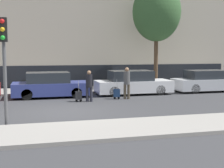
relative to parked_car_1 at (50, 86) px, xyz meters
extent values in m
plane|color=#38383A|center=(0.37, -4.52, -0.66)|extent=(80.00, 80.00, 0.00)
cube|color=gray|center=(0.37, -8.27, -0.60)|extent=(28.00, 2.50, 0.12)
cube|color=gray|center=(0.37, 2.48, -0.60)|extent=(28.00, 3.00, 0.12)
cube|color=#A89E8C|center=(0.37, 5.74, 4.44)|extent=(28.00, 2.12, 10.21)
cube|color=black|center=(0.37, 4.66, 0.14)|extent=(27.44, 0.06, 1.60)
cube|color=navy|center=(0.05, 0.00, -0.17)|extent=(4.30, 1.89, 0.70)
cube|color=#23282D|center=(-0.12, 0.00, 0.47)|extent=(2.36, 1.66, 0.58)
cylinder|color=black|center=(1.38, -0.85, -0.36)|extent=(0.60, 0.18, 0.60)
cylinder|color=black|center=(1.38, 0.85, -0.36)|extent=(0.60, 0.18, 0.60)
cylinder|color=black|center=(-1.29, -0.85, -0.36)|extent=(0.60, 0.18, 0.60)
cylinder|color=black|center=(-1.29, 0.85, -0.36)|extent=(0.60, 0.18, 0.60)
cube|color=silver|center=(4.97, -0.02, -0.17)|extent=(4.58, 1.83, 0.70)
cube|color=#23282D|center=(4.79, -0.02, 0.48)|extent=(2.52, 1.61, 0.60)
cylinder|color=black|center=(6.39, -0.84, -0.36)|extent=(0.60, 0.18, 0.60)
cylinder|color=black|center=(6.39, 0.81, -0.36)|extent=(0.60, 0.18, 0.60)
cylinder|color=black|center=(3.55, -0.84, -0.36)|extent=(0.60, 0.18, 0.60)
cylinder|color=black|center=(3.55, 0.81, -0.36)|extent=(0.60, 0.18, 0.60)
cube|color=#B7BABF|center=(10.18, 0.03, -0.17)|extent=(4.69, 1.79, 0.70)
cube|color=#23282D|center=(9.99, 0.03, 0.45)|extent=(2.58, 1.58, 0.55)
cylinder|color=black|center=(11.63, 0.83, -0.36)|extent=(0.60, 0.18, 0.60)
cylinder|color=black|center=(8.73, -0.78, -0.36)|extent=(0.60, 0.18, 0.60)
cylinder|color=black|center=(8.73, 0.83, -0.36)|extent=(0.60, 0.18, 0.60)
cylinder|color=#23232D|center=(1.76, -2.13, -0.29)|extent=(0.15, 0.15, 0.75)
cylinder|color=#23232D|center=(1.96, -2.17, -0.29)|extent=(0.15, 0.15, 0.75)
cylinder|color=black|center=(1.86, -2.15, 0.41)|extent=(0.34, 0.34, 0.65)
sphere|color=#936B4C|center=(1.86, -2.15, 0.85)|extent=(0.21, 0.21, 0.21)
cube|color=#262628|center=(1.32, -2.04, -0.33)|extent=(0.32, 0.24, 0.42)
cylinder|color=black|center=(1.21, -2.04, -0.60)|extent=(0.12, 0.03, 0.12)
cylinder|color=black|center=(1.43, -2.04, -0.60)|extent=(0.12, 0.03, 0.12)
cylinder|color=gray|center=(1.32, -2.11, 0.15)|extent=(0.02, 0.19, 0.53)
cylinder|color=#4C4233|center=(3.92, -1.74, -0.26)|extent=(0.15, 0.15, 0.81)
cylinder|color=#4C4233|center=(4.11, -1.79, -0.26)|extent=(0.15, 0.15, 0.81)
cylinder|color=#4C4C4C|center=(4.01, -1.77, 0.49)|extent=(0.34, 0.34, 0.70)
sphere|color=#936B4C|center=(4.01, -1.77, 0.96)|extent=(0.23, 0.23, 0.23)
cube|color=navy|center=(3.48, -1.63, -0.33)|extent=(0.32, 0.24, 0.43)
cylinder|color=black|center=(3.37, -1.63, -0.60)|extent=(0.12, 0.03, 0.12)
cylinder|color=black|center=(3.59, -1.63, -0.60)|extent=(0.12, 0.03, 0.12)
cylinder|color=gray|center=(3.48, -1.71, 0.16)|extent=(0.02, 0.19, 0.53)
cylinder|color=#515154|center=(-1.88, -6.77, 1.19)|extent=(0.12, 0.12, 3.71)
cube|color=black|center=(-1.88, -6.95, 2.64)|extent=(0.28, 0.24, 0.80)
sphere|color=red|center=(-1.88, -7.10, 2.91)|extent=(0.15, 0.15, 0.15)
sphere|color=gold|center=(-1.88, -7.10, 2.64)|extent=(0.15, 0.15, 0.15)
sphere|color=green|center=(-1.88, -7.10, 2.38)|extent=(0.15, 0.15, 0.15)
torus|color=black|center=(-0.35, 2.32, -0.18)|extent=(0.72, 0.06, 0.72)
torus|color=black|center=(-1.40, 2.32, -0.18)|extent=(0.72, 0.06, 0.72)
cylinder|color=black|center=(-0.87, 2.32, 0.01)|extent=(1.00, 0.05, 0.05)
cylinder|color=black|center=(-1.06, 2.32, 0.21)|extent=(0.04, 0.04, 0.40)
cylinder|color=#4C3826|center=(7.37, 2.30, 1.29)|extent=(0.28, 0.28, 3.67)
ellipsoid|color=#33562D|center=(7.37, 2.30, 4.64)|extent=(3.30, 3.30, 4.03)
camera|label=1|loc=(-0.97, -17.94, 1.93)|focal=50.00mm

